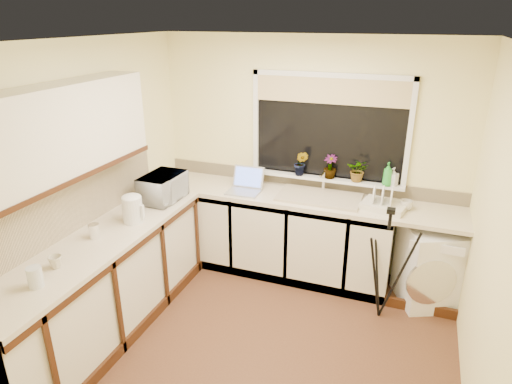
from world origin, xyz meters
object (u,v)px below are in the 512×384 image
(washing_machine, at_px, (432,265))
(laptop, at_px, (246,185))
(kettle, at_px, (133,210))
(microwave, at_px, (163,187))
(plant_c, at_px, (330,167))
(plant_d, at_px, (358,170))
(dish_rack, at_px, (384,206))
(tripod, at_px, (385,265))
(cup_left, at_px, (56,262))
(soap_bottle_green, at_px, (388,174))
(steel_jar, at_px, (94,231))
(plant_b, at_px, (301,163))
(cup_back, at_px, (406,205))
(glass_jug, at_px, (35,277))
(soap_bottle_clear, at_px, (393,177))

(washing_machine, bearing_deg, laptop, 156.33)
(kettle, distance_m, microwave, 0.54)
(plant_c, distance_m, plant_d, 0.28)
(dish_rack, xyz_separation_m, plant_c, (-0.58, 0.26, 0.24))
(tripod, height_order, microwave, microwave)
(cup_left, bearing_deg, soap_bottle_green, 45.53)
(washing_machine, height_order, microwave, microwave)
(laptop, height_order, steel_jar, laptop)
(microwave, height_order, cup_left, microwave)
(microwave, relative_size, plant_c, 1.94)
(plant_b, distance_m, plant_c, 0.30)
(kettle, distance_m, cup_left, 0.86)
(microwave, relative_size, soap_bottle_green, 2.00)
(soap_bottle_green, bearing_deg, laptop, -169.67)
(laptop, height_order, cup_back, laptop)
(washing_machine, xyz_separation_m, cup_left, (-2.63, -1.92, 0.56))
(laptop, distance_m, microwave, 0.85)
(laptop, distance_m, cup_left, 2.04)
(microwave, bearing_deg, plant_c, -61.04)
(steel_jar, bearing_deg, glass_jug, -82.06)
(kettle, bearing_deg, microwave, 92.02)
(plant_c, bearing_deg, microwave, -152.04)
(laptop, xyz_separation_m, steel_jar, (-0.77, -1.42, -0.00))
(kettle, xyz_separation_m, steel_jar, (-0.12, -0.37, -0.06))
(soap_bottle_green, height_order, cup_back, soap_bottle_green)
(washing_machine, relative_size, cup_left, 7.85)
(laptop, height_order, plant_c, plant_c)
(soap_bottle_clear, bearing_deg, dish_rack, -98.99)
(dish_rack, xyz_separation_m, tripod, (0.09, -0.42, -0.39))
(kettle, distance_m, steel_jar, 0.39)
(glass_jug, xyz_separation_m, microwave, (0.00, 1.63, 0.06))
(washing_machine, xyz_separation_m, glass_jug, (-2.57, -2.16, 0.58))
(tripod, xyz_separation_m, plant_c, (-0.67, 0.68, 0.63))
(washing_machine, bearing_deg, glass_jug, -164.18)
(soap_bottle_clear, bearing_deg, glass_jug, -131.11)
(plant_d, bearing_deg, tripod, -60.58)
(soap_bottle_green, relative_size, cup_left, 2.39)
(dish_rack, relative_size, soap_bottle_clear, 2.20)
(tripod, distance_m, soap_bottle_green, 0.91)
(washing_machine, height_order, laptop, laptop)
(steel_jar, relative_size, soap_bottle_green, 0.52)
(glass_jug, relative_size, soap_bottle_green, 0.62)
(tripod, bearing_deg, plant_b, 143.19)
(tripod, xyz_separation_m, cup_left, (-2.22, -1.50, 0.40))
(glass_jug, bearing_deg, soap_bottle_green, 49.29)
(dish_rack, distance_m, microwave, 2.14)
(plant_d, bearing_deg, glass_jug, -126.26)
(kettle, bearing_deg, laptop, 58.16)
(laptop, distance_m, soap_bottle_green, 1.43)
(laptop, bearing_deg, plant_b, 24.54)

